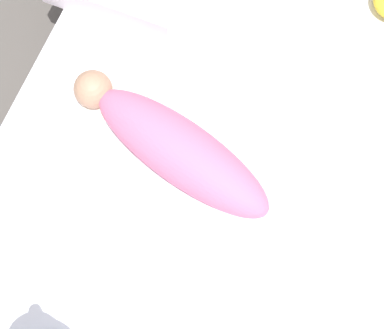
% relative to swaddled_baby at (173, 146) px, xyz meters
% --- Properties ---
extents(ground_plane, '(12.00, 12.00, 0.00)m').
position_rel_swaddled_baby_xyz_m(ground_plane, '(-0.04, -0.10, -0.26)').
color(ground_plane, '#514C47').
extents(bed_mattress, '(1.55, 1.10, 0.20)m').
position_rel_swaddled_baby_xyz_m(bed_mattress, '(-0.04, -0.10, -0.16)').
color(bed_mattress, white).
rests_on(bed_mattress, ground_plane).
extents(burp_cloth, '(0.16, 0.15, 0.02)m').
position_rel_swaddled_baby_xyz_m(burp_cloth, '(0.09, 0.20, -0.05)').
color(burp_cloth, white).
rests_on(burp_cloth, bed_mattress).
extents(swaddled_baby, '(0.29, 0.60, 0.13)m').
position_rel_swaddled_baby_xyz_m(swaddled_baby, '(0.00, 0.00, 0.00)').
color(swaddled_baby, pink).
rests_on(swaddled_baby, bed_mattress).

